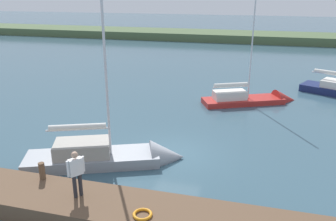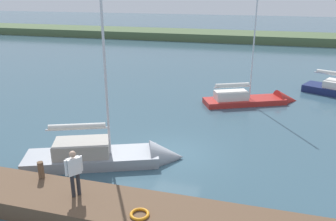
{
  "view_description": "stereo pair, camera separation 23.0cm",
  "coord_description": "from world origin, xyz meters",
  "px_view_note": "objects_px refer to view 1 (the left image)",
  "views": [
    {
      "loc": [
        -3.67,
        15.16,
        7.76
      ],
      "look_at": [
        0.64,
        -1.12,
        1.84
      ],
      "focal_mm": 36.92,
      "sensor_mm": 36.0,
      "label": 1
    },
    {
      "loc": [
        -3.89,
        15.1,
        7.76
      ],
      "look_at": [
        0.64,
        -1.12,
        1.84
      ],
      "focal_mm": 36.92,
      "sensor_mm": 36.0,
      "label": 2
    }
  ],
  "objects_px": {
    "life_ring_buoy": "(143,214)",
    "sailboat_far_left": "(255,101)",
    "mooring_post_near": "(42,171)",
    "sailboat_mid_channel": "(115,158)",
    "person_on_dock": "(76,171)"
  },
  "relations": [
    {
      "from": "mooring_post_near",
      "to": "person_on_dock",
      "type": "distance_m",
      "value": 2.19
    },
    {
      "from": "life_ring_buoy",
      "to": "sailboat_mid_channel",
      "type": "xyz_separation_m",
      "value": [
        2.9,
        -4.39,
        -0.48
      ]
    },
    {
      "from": "mooring_post_near",
      "to": "person_on_dock",
      "type": "relative_size",
      "value": 0.39
    },
    {
      "from": "life_ring_buoy",
      "to": "sailboat_far_left",
      "type": "bearing_deg",
      "value": -101.97
    },
    {
      "from": "life_ring_buoy",
      "to": "sailboat_far_left",
      "type": "relative_size",
      "value": 0.07
    },
    {
      "from": "sailboat_mid_channel",
      "to": "person_on_dock",
      "type": "bearing_deg",
      "value": -107.9
    },
    {
      "from": "mooring_post_near",
      "to": "person_on_dock",
      "type": "bearing_deg",
      "value": 159.6
    },
    {
      "from": "mooring_post_near",
      "to": "sailboat_mid_channel",
      "type": "bearing_deg",
      "value": -117.79
    },
    {
      "from": "mooring_post_near",
      "to": "sailboat_far_left",
      "type": "relative_size",
      "value": 0.08
    },
    {
      "from": "life_ring_buoy",
      "to": "sailboat_far_left",
      "type": "distance_m",
      "value": 15.89
    },
    {
      "from": "mooring_post_near",
      "to": "sailboat_far_left",
      "type": "bearing_deg",
      "value": -118.78
    },
    {
      "from": "life_ring_buoy",
      "to": "person_on_dock",
      "type": "bearing_deg",
      "value": -10.88
    },
    {
      "from": "mooring_post_near",
      "to": "sailboat_mid_channel",
      "type": "distance_m",
      "value": 3.66
    },
    {
      "from": "life_ring_buoy",
      "to": "person_on_dock",
      "type": "xyz_separation_m",
      "value": [
        2.61,
        -0.5,
        0.99
      ]
    },
    {
      "from": "mooring_post_near",
      "to": "sailboat_far_left",
      "type": "xyz_separation_m",
      "value": [
        -7.86,
        -14.31,
        -0.91
      ]
    }
  ]
}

